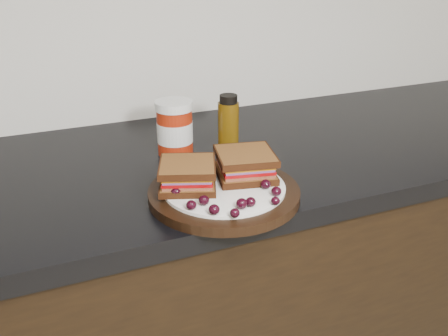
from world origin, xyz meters
The scene contains 26 objects.
base_cabinets centered at (0.00, 1.70, 0.43)m, with size 3.96×0.58×0.86m, color black.
countertop centered at (0.00, 1.70, 0.88)m, with size 3.98×0.60×0.04m, color black.
plate centered at (-0.06, 1.50, 0.91)m, with size 0.28×0.28×0.02m, color black.
sandwich_left centered at (-0.12, 1.53, 0.95)m, with size 0.10×0.10×0.05m, color brown, non-canonical shape.
sandwich_right centered at (0.00, 1.52, 0.95)m, with size 0.11×0.11×0.05m, color brown, non-canonical shape.
grape_0 centered at (-0.14, 1.44, 0.93)m, with size 0.02×0.02×0.02m, color black.
grape_1 centered at (-0.12, 1.45, 0.93)m, with size 0.02×0.02×0.02m, color black.
grape_2 centered at (-0.11, 1.41, 0.93)m, with size 0.02×0.02×0.02m, color black.
grape_3 centered at (-0.08, 1.39, 0.93)m, with size 0.02×0.02×0.02m, color black.
grape_4 centered at (-0.06, 1.41, 0.93)m, with size 0.02×0.02×0.02m, color black.
grape_5 centered at (-0.04, 1.41, 0.93)m, with size 0.02×0.02×0.02m, color black.
grape_6 centered at (0.00, 1.40, 0.93)m, with size 0.02×0.02×0.01m, color black.
grape_7 centered at (0.01, 1.43, 0.93)m, with size 0.02×0.02×0.02m, color black.
grape_8 centered at (0.01, 1.46, 0.93)m, with size 0.02×0.02×0.02m, color black.
grape_9 centered at (0.01, 1.48, 0.93)m, with size 0.02×0.02×0.02m, color black.
grape_10 centered at (0.02, 1.51, 0.93)m, with size 0.02×0.02×0.02m, color black.
grape_11 centered at (0.00, 1.54, 0.93)m, with size 0.02×0.02×0.01m, color black.
grape_12 centered at (-0.01, 1.54, 0.93)m, with size 0.02×0.02×0.02m, color black.
grape_13 centered at (-0.14, 1.54, 0.93)m, with size 0.02×0.02×0.02m, color black.
grape_14 centered at (-0.13, 1.52, 0.93)m, with size 0.02×0.02×0.01m, color black.
grape_15 centered at (-0.12, 1.49, 0.93)m, with size 0.02×0.02×0.02m, color black.
grape_16 centered at (-0.12, 1.54, 0.93)m, with size 0.02×0.02×0.02m, color black.
grape_17 centered at (-0.13, 1.53, 0.93)m, with size 0.02×0.02×0.02m, color black.
grape_18 centered at (-0.15, 1.49, 0.93)m, with size 0.02×0.02×0.02m, color black.
condiment_jar centered at (-0.08, 1.74, 0.96)m, with size 0.08×0.08×0.12m, color #97200B.
oil_bottle centered at (0.04, 1.71, 0.96)m, with size 0.05×0.05×0.13m, color #4E3507.
Camera 1 is at (-0.37, 0.74, 1.33)m, focal length 40.00 mm.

